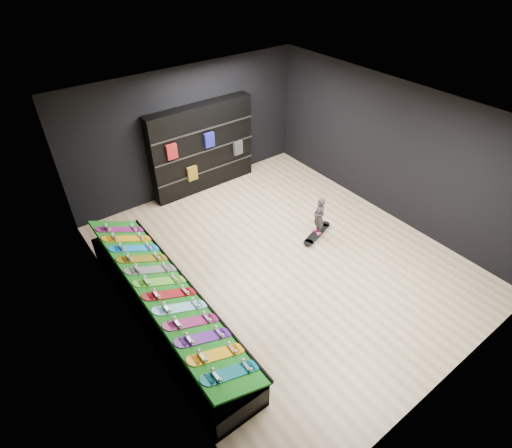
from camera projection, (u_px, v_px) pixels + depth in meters
floor at (282, 259)px, 8.09m from camera, size 6.00×7.00×0.01m
ceiling at (289, 118)px, 6.26m from camera, size 6.00×7.00×0.01m
wall_back at (189, 131)px, 9.39m from camera, size 6.00×0.02×3.00m
wall_front at (467, 323)px, 4.95m from camera, size 6.00×0.02×3.00m
wall_left at (126, 267)px, 5.75m from camera, size 0.02×7.00×3.00m
wall_right at (391, 151)px, 8.60m from camera, size 0.02×7.00×3.00m
display_rack at (166, 309)px, 6.72m from camera, size 0.90×4.50×0.50m
turf_ramp at (165, 289)px, 6.47m from camera, size 0.92×4.50×0.46m
back_shelving at (202, 148)px, 9.64m from camera, size 2.68×0.31×2.15m
floor_skateboard at (317, 234)px, 8.65m from camera, size 1.00×0.51×0.09m
child at (318, 223)px, 8.46m from camera, size 0.19×0.23×0.52m
display_board_0 at (231, 373)px, 5.25m from camera, size 0.93×0.22×0.50m
display_board_1 at (217, 354)px, 5.47m from camera, size 0.93×0.22×0.50m
display_board_2 at (204, 338)px, 5.69m from camera, size 0.93×0.22×0.50m
display_board_3 at (192, 322)px, 5.91m from camera, size 0.93×0.22×0.50m
display_board_4 at (181, 308)px, 6.13m from camera, size 0.93×0.22×0.50m
display_board_5 at (170, 294)px, 6.35m from camera, size 0.93×0.22×0.50m
display_board_6 at (160, 281)px, 6.56m from camera, size 0.93×0.22×0.50m
display_board_7 at (151, 270)px, 6.78m from camera, size 0.93×0.22×0.50m
display_board_8 at (143, 259)px, 7.00m from camera, size 0.93×0.22×0.50m
display_board_9 at (135, 248)px, 7.22m from camera, size 0.93×0.22×0.50m
display_board_10 at (127, 239)px, 7.44m from camera, size 0.93×0.22×0.50m
display_board_11 at (120, 229)px, 7.66m from camera, size 0.93×0.22×0.50m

